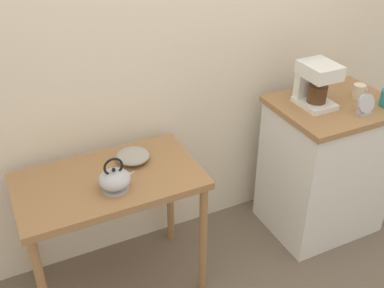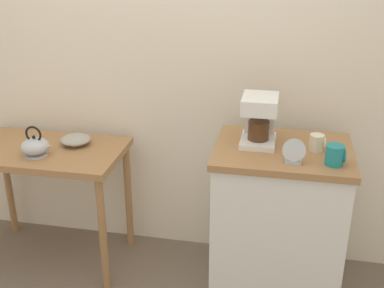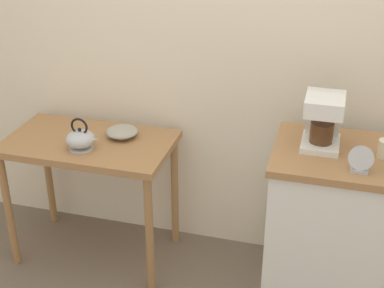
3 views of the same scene
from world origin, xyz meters
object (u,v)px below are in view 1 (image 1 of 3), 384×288
Objects in this scene: coffee_maker at (315,82)px; table_clock at (366,105)px; bowl_stoneware at (133,156)px; teakettle at (115,179)px; mug_small_cream at (358,91)px.

table_clock is at bearing -51.30° from coffee_maker.
table_clock is (0.18, -0.23, -0.09)m from coffee_maker.
teakettle reaches higher than bowl_stoneware.
mug_small_cream is (0.30, -0.05, -0.10)m from coffee_maker.
teakettle is 1.55× the size of table_clock.
mug_small_cream reaches higher than bowl_stoneware.
bowl_stoneware is 0.25m from teakettle.
coffee_maker is at bearing -4.87° from bowl_stoneware.
mug_small_cream is at bearing 57.17° from table_clock.
table_clock reaches higher than teakettle.
table_clock reaches higher than mug_small_cream.
coffee_maker is 3.01× the size of mug_small_cream.
coffee_maker reaches higher than mug_small_cream.
teakettle is 1.27m from coffee_maker.
mug_small_cream is at bearing -9.55° from coffee_maker.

